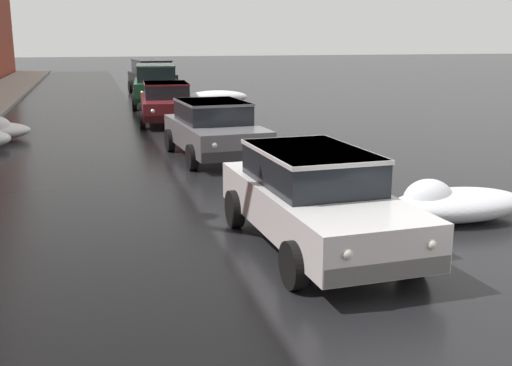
# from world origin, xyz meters

# --- Properties ---
(snow_bank_near_corner_right) EXTENTS (2.87, 1.32, 0.60)m
(snow_bank_near_corner_right) POSITION_xyz_m (4.34, 27.78, 0.30)
(snow_bank_near_corner_right) COLOR white
(snow_bank_near_corner_right) RESTS_ON ground
(snow_bank_far_right_pile) EXTENTS (2.45, 1.19, 0.72)m
(snow_bank_far_right_pile) POSITION_xyz_m (4.43, 8.59, 0.29)
(snow_bank_far_right_pile) COLOR white
(snow_bank_far_right_pile) RESTS_ON ground
(sedan_white_approaching_near_lane) EXTENTS (2.00, 4.36, 1.42)m
(sedan_white_approaching_near_lane) POSITION_xyz_m (1.77, 7.95, 0.75)
(sedan_white_approaching_near_lane) COLOR silver
(sedan_white_approaching_near_lane) RESTS_ON ground
(sedan_grey_parked_kerbside_close) EXTENTS (2.20, 4.25, 1.42)m
(sedan_grey_parked_kerbside_close) POSITION_xyz_m (1.71, 15.05, 0.75)
(sedan_grey_parked_kerbside_close) COLOR slate
(sedan_grey_parked_kerbside_close) RESTS_ON ground
(sedan_maroon_parked_kerbside_mid) EXTENTS (2.15, 4.36, 1.42)m
(sedan_maroon_parked_kerbside_mid) POSITION_xyz_m (1.34, 21.85, 0.75)
(sedan_maroon_parked_kerbside_mid) COLOR maroon
(sedan_maroon_parked_kerbside_mid) RESTS_ON ground
(suv_green_parked_far_down_block) EXTENTS (2.36, 4.88, 1.82)m
(suv_green_parked_far_down_block) POSITION_xyz_m (1.56, 27.37, 0.99)
(suv_green_parked_far_down_block) COLOR #1E5633
(suv_green_parked_far_down_block) RESTS_ON ground
(suv_black_queued_behind_truck) EXTENTS (2.33, 4.77, 1.82)m
(suv_black_queued_behind_truck) POSITION_xyz_m (1.93, 33.11, 0.99)
(suv_black_queued_behind_truck) COLOR black
(suv_black_queued_behind_truck) RESTS_ON ground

